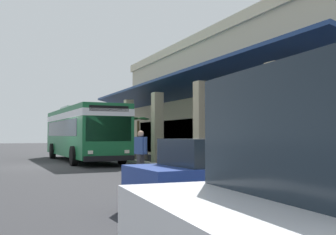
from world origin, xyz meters
The scene contains 7 objects.
ground centered at (0.00, 8.00, 0.00)m, with size 120.00×120.00×0.00m, color #2D2D30.
curb_strip centered at (-0.21, 5.12, 0.06)m, with size 30.63×0.50×0.12m, color #9E998E.
plaza_building centered at (-0.21, 14.75, 3.92)m, with size 25.83×14.90×7.83m.
transit_bus centered at (-3.37, 2.55, 1.85)m, with size 11.24×2.94×3.34m.
parked_sedan_blue centered at (13.33, 2.16, 0.75)m, with size 2.55×4.46×1.47m.
pedestrian centered at (6.78, 2.53, 0.97)m, with size 0.68×0.39×1.71m.
potted_palm centered at (-3.39, 6.12, 0.57)m, with size 1.63×1.67×2.73m.
Camera 1 is at (20.40, -2.52, 1.55)m, focal length 42.08 mm.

